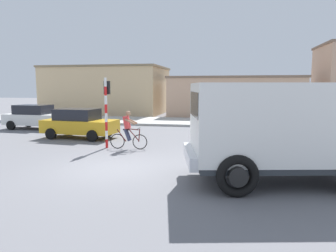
{
  "coord_description": "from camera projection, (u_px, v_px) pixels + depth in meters",
  "views": [
    {
      "loc": [
        3.79,
        -9.95,
        2.8
      ],
      "look_at": [
        1.35,
        2.5,
        1.2
      ],
      "focal_mm": 33.52,
      "sensor_mm": 36.0,
      "label": 1
    }
  ],
  "objects": [
    {
      "name": "car_white_mid",
      "position": [
        79.0,
        123.0,
        17.09
      ],
      "size": [
        4.14,
        2.16,
        1.6
      ],
      "color": "gold",
      "rests_on": "ground"
    },
    {
      "name": "cyclist",
      "position": [
        128.0,
        130.0,
        14.05
      ],
      "size": [
        1.73,
        0.5,
        1.72
      ],
      "color": "black",
      "rests_on": "ground"
    },
    {
      "name": "truck_foreground",
      "position": [
        282.0,
        126.0,
        9.07
      ],
      "size": [
        5.81,
        3.64,
        2.9
      ],
      "color": "white",
      "rests_on": "ground"
    },
    {
      "name": "sidewalk_far",
      "position": [
        180.0,
        122.0,
        24.48
      ],
      "size": [
        80.0,
        5.0,
        0.16
      ],
      "primitive_type": "cube",
      "color": "#ADADA8",
      "rests_on": "ground"
    },
    {
      "name": "car_red_near",
      "position": [
        35.0,
        117.0,
        20.8
      ],
      "size": [
        4.09,
        2.05,
        1.6
      ],
      "color": "white",
      "rests_on": "ground"
    },
    {
      "name": "building_mid_block",
      "position": [
        234.0,
        97.0,
        28.71
      ],
      "size": [
        11.92,
        5.12,
        3.72
      ],
      "color": "tan",
      "rests_on": "ground"
    },
    {
      "name": "building_corner_left",
      "position": [
        108.0,
        90.0,
        33.05
      ],
      "size": [
        11.84,
        8.0,
        4.83
      ],
      "color": "#D1B284",
      "rests_on": "ground"
    },
    {
      "name": "ground_plane",
      "position": [
        115.0,
        169.0,
        10.76
      ],
      "size": [
        120.0,
        120.0,
        0.0
      ],
      "primitive_type": "plane",
      "color": "slate"
    },
    {
      "name": "traffic_light_pole",
      "position": [
        106.0,
        103.0,
        14.24
      ],
      "size": [
        0.24,
        0.43,
        3.2
      ],
      "color": "red",
      "rests_on": "ground"
    }
  ]
}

